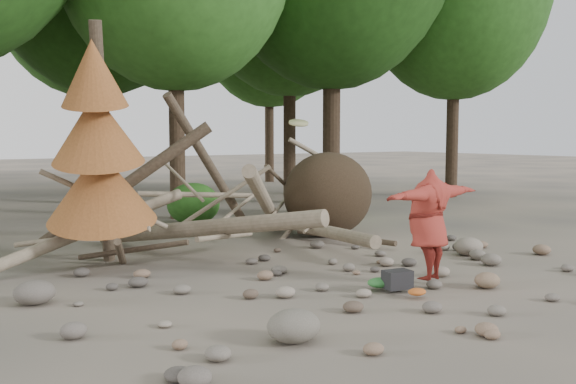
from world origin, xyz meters
TOP-DOWN VIEW (x-y plane):
  - ground at (0.00, 0.00)m, footprint 120.00×120.00m
  - deadfall_pile at (2.02, 4.24)m, footprint 8.55×5.24m
  - dead_conifer at (-3.12, 3.37)m, footprint 2.06×2.16m
  - bush_mid at (0.80, 7.80)m, footprint 1.40×1.40m
  - bush_right at (5.00, 7.00)m, footprint 2.00×2.00m
  - frisbee_thrower at (0.89, -0.49)m, footprint 3.66×0.83m
  - backpack at (0.12, -0.61)m, footprint 0.45×0.34m
  - cloth_green at (-0.04, -0.38)m, footprint 0.40×0.33m
  - cloth_orange at (0.08, -1.06)m, footprint 0.29×0.23m
  - boulder_front_left at (-2.52, -1.66)m, footprint 0.64×0.57m
  - boulder_front_right at (1.46, -1.21)m, footprint 0.42×0.37m
  - boulder_mid_right at (3.39, 0.78)m, footprint 0.60×0.54m
  - boulder_mid_left at (-4.60, 1.74)m, footprint 0.57×0.52m

SIDE VIEW (x-z plane):
  - ground at x=0.00m, z-range 0.00..0.00m
  - cloth_orange at x=0.08m, z-range 0.00..0.10m
  - cloth_green at x=-0.04m, z-range 0.00..0.15m
  - boulder_front_right at x=1.46m, z-range 0.00..0.25m
  - backpack at x=0.12m, z-range 0.00..0.28m
  - boulder_mid_left at x=-4.60m, z-range 0.00..0.34m
  - boulder_mid_right at x=3.39m, z-range 0.00..0.36m
  - boulder_front_left at x=-2.52m, z-range 0.00..0.38m
  - bush_mid at x=0.80m, z-range 0.00..1.12m
  - bush_right at x=5.00m, z-range 0.00..1.60m
  - deadfall_pile at x=2.02m, z-range -0.70..2.60m
  - frisbee_thrower at x=0.89m, z-range -0.30..2.23m
  - dead_conifer at x=-3.12m, z-range -0.06..4.29m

